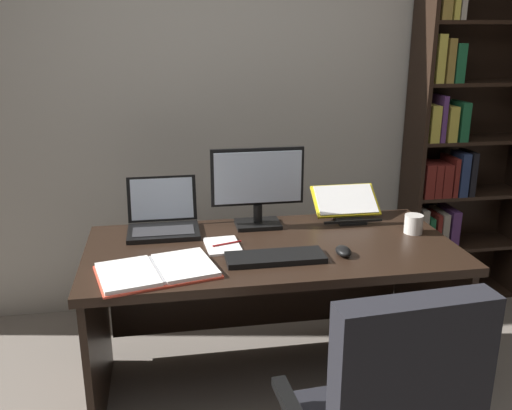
% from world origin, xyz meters
% --- Properties ---
extents(wall_back, '(5.38, 0.12, 2.53)m').
position_xyz_m(wall_back, '(0.00, 1.94, 1.26)').
color(wall_back, '#B2ADA3').
rests_on(wall_back, ground).
extents(desk, '(1.67, 0.80, 0.75)m').
position_xyz_m(desk, '(0.06, 0.99, 0.55)').
color(desk, black).
rests_on(desk, ground).
extents(bookshelf, '(0.76, 0.29, 2.08)m').
position_xyz_m(bookshelf, '(1.39, 1.72, 1.00)').
color(bookshelf, black).
rests_on(bookshelf, ground).
extents(monitor, '(0.46, 0.16, 0.39)m').
position_xyz_m(monitor, '(0.05, 1.18, 0.95)').
color(monitor, black).
rests_on(monitor, desk).
extents(laptop, '(0.34, 0.30, 0.24)m').
position_xyz_m(laptop, '(-0.42, 1.18, 0.81)').
color(laptop, black).
rests_on(laptop, desk).
extents(keyboard, '(0.42, 0.15, 0.02)m').
position_xyz_m(keyboard, '(0.05, 0.74, 0.77)').
color(keyboard, black).
rests_on(keyboard, desk).
extents(computer_mouse, '(0.06, 0.10, 0.04)m').
position_xyz_m(computer_mouse, '(0.35, 0.74, 0.77)').
color(computer_mouse, black).
rests_on(computer_mouse, desk).
extents(reading_stand_with_book, '(0.34, 0.23, 0.15)m').
position_xyz_m(reading_stand_with_book, '(0.52, 1.22, 0.83)').
color(reading_stand_with_book, black).
rests_on(reading_stand_with_book, desk).
extents(open_binder, '(0.52, 0.40, 0.02)m').
position_xyz_m(open_binder, '(-0.45, 0.69, 0.77)').
color(open_binder, '#DB422D').
rests_on(open_binder, desk).
extents(notepad, '(0.16, 0.22, 0.01)m').
position_xyz_m(notepad, '(-0.16, 0.93, 0.76)').
color(notepad, white).
rests_on(notepad, desk).
extents(pen, '(0.14, 0.05, 0.01)m').
position_xyz_m(pen, '(-0.14, 0.93, 0.77)').
color(pen, maroon).
rests_on(pen, notepad).
extents(coffee_mug, '(0.09, 0.09, 0.09)m').
position_xyz_m(coffee_mug, '(0.77, 0.95, 0.80)').
color(coffee_mug, silver).
rests_on(coffee_mug, desk).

